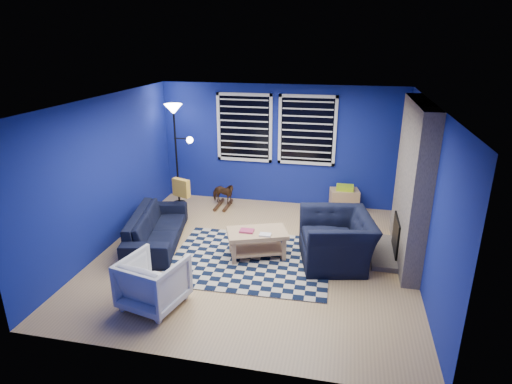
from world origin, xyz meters
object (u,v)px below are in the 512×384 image
(rocking_horse, at_px, (223,193))
(floor_lamp, at_px, (175,123))
(armchair_big, at_px, (337,239))
(coffee_table, at_px, (257,238))
(cabinet, at_px, (344,200))
(sofa, at_px, (157,228))
(armchair_bent, at_px, (153,282))
(tv, at_px, (407,151))

(rocking_horse, relative_size, floor_lamp, 0.26)
(rocking_horse, bearing_deg, armchair_big, -116.27)
(armchair_big, height_order, coffee_table, armchair_big)
(cabinet, relative_size, floor_lamp, 0.29)
(sofa, distance_m, coffee_table, 1.79)
(armchair_big, bearing_deg, coffee_table, -98.23)
(armchair_big, xyz_separation_m, armchair_bent, (-2.31, -1.68, -0.04))
(tv, distance_m, coffee_table, 3.31)
(tv, bearing_deg, coffee_table, -140.09)
(cabinet, bearing_deg, armchair_big, -102.59)
(armchair_bent, xyz_separation_m, rocking_horse, (-0.09, 3.58, -0.05))
(rocking_horse, height_order, cabinet, cabinet)
(sofa, xyz_separation_m, armchair_big, (3.04, -0.03, 0.11))
(armchair_bent, bearing_deg, cabinet, -108.38)
(armchair_bent, height_order, cabinet, armchair_bent)
(coffee_table, relative_size, floor_lamp, 0.51)
(armchair_bent, relative_size, floor_lamp, 0.36)
(sofa, height_order, cabinet, sofa)
(armchair_big, distance_m, coffee_table, 1.26)
(cabinet, bearing_deg, tv, -23.56)
(sofa, bearing_deg, rocking_horse, -31.18)
(armchair_big, relative_size, cabinet, 1.95)
(sofa, relative_size, armchair_bent, 2.57)
(tv, bearing_deg, armchair_big, -120.94)
(rocking_horse, bearing_deg, floor_lamp, 103.48)
(tv, xyz_separation_m, sofa, (-4.19, -1.89, -1.11))
(armchair_bent, height_order, rocking_horse, armchair_bent)
(tv, relative_size, armchair_bent, 1.31)
(armchair_bent, distance_m, floor_lamp, 3.96)
(rocking_horse, height_order, coffee_table, rocking_horse)
(floor_lamp, bearing_deg, sofa, -80.45)
(tv, bearing_deg, floor_lamp, -179.42)
(cabinet, bearing_deg, floor_lamp, 174.55)
(coffee_table, bearing_deg, sofa, 176.00)
(tv, relative_size, sofa, 0.51)
(armchair_big, height_order, rocking_horse, armchair_big)
(rocking_horse, distance_m, floor_lamp, 1.72)
(sofa, height_order, coffee_table, sofa)
(armchair_bent, xyz_separation_m, cabinet, (2.39, 3.85, -0.10))
(armchair_big, bearing_deg, armchair_bent, -66.28)
(sofa, xyz_separation_m, cabinet, (3.13, 2.14, -0.04))
(sofa, height_order, armchair_bent, armchair_bent)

